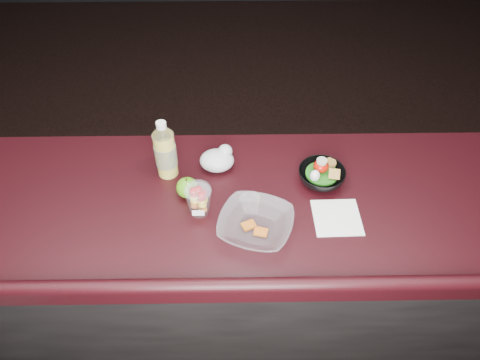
# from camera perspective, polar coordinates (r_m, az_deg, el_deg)

# --- Properties ---
(room_shell) EXTENTS (8.00, 8.00, 8.00)m
(room_shell) POSITION_cam_1_polar(r_m,az_deg,el_deg) (0.91, -7.55, 17.30)
(room_shell) COLOR black
(room_shell) RESTS_ON ground
(counter) EXTENTS (4.06, 0.71, 1.02)m
(counter) POSITION_cam_1_polar(r_m,az_deg,el_deg) (2.07, -3.35, -11.87)
(counter) COLOR black
(counter) RESTS_ON ground
(lemonade_bottle) EXTENTS (0.08, 0.08, 0.24)m
(lemonade_bottle) POSITION_cam_1_polar(r_m,az_deg,el_deg) (1.70, -9.07, 3.29)
(lemonade_bottle) COLOR gold
(lemonade_bottle) RESTS_ON counter
(fruit_cup) EXTENTS (0.09, 0.09, 0.13)m
(fruit_cup) POSITION_cam_1_polar(r_m,az_deg,el_deg) (1.58, -5.09, -2.25)
(fruit_cup) COLOR white
(fruit_cup) RESTS_ON counter
(green_apple) EXTENTS (0.08, 0.08, 0.08)m
(green_apple) POSITION_cam_1_polar(r_m,az_deg,el_deg) (1.66, -6.45, -0.93)
(green_apple) COLOR #307D0E
(green_apple) RESTS_ON counter
(plastic_bag) EXTENTS (0.13, 0.10, 0.09)m
(plastic_bag) POSITION_cam_1_polar(r_m,az_deg,el_deg) (1.74, -2.70, 2.55)
(plastic_bag) COLOR silver
(plastic_bag) RESTS_ON counter
(snack_bowl) EXTENTS (0.20, 0.20, 0.09)m
(snack_bowl) POSITION_cam_1_polar(r_m,az_deg,el_deg) (1.72, 9.88, 0.63)
(snack_bowl) COLOR black
(snack_bowl) RESTS_ON counter
(takeout_bowl) EXTENTS (0.31, 0.31, 0.06)m
(takeout_bowl) POSITION_cam_1_polar(r_m,az_deg,el_deg) (1.55, 1.92, -5.49)
(takeout_bowl) COLOR silver
(takeout_bowl) RESTS_ON counter
(paper_napkin) EXTENTS (0.16, 0.16, 0.00)m
(paper_napkin) POSITION_cam_1_polar(r_m,az_deg,el_deg) (1.64, 11.72, -4.50)
(paper_napkin) COLOR white
(paper_napkin) RESTS_ON counter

